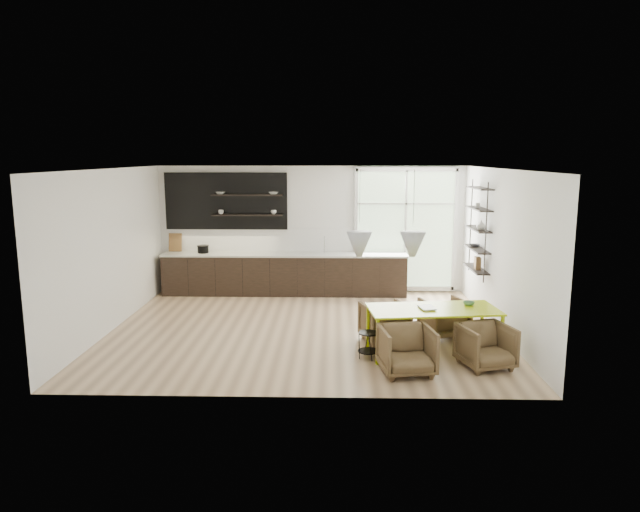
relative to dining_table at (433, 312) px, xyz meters
The scene contains 11 objects.
room 2.90m from the dining_table, 122.84° to the left, with size 7.02×6.01×2.91m.
kitchen_run 4.84m from the dining_table, 125.31° to the left, with size 5.54×0.69×2.75m.
right_shelving 2.90m from the dining_table, 62.59° to the left, with size 0.26×1.22×1.90m.
dining_table is the anchor object (origin of this frame).
armchair_back_left 0.98m from the dining_table, 141.60° to the left, with size 0.72×0.74×0.67m, color brown.
armchair_back_right 1.03m from the dining_table, 68.48° to the left, with size 0.71×0.73×0.67m, color brown.
armchair_front_left 1.06m from the dining_table, 120.87° to the right, with size 0.74×0.76×0.70m, color brown.
armchair_front_right 0.98m from the dining_table, 40.51° to the right, with size 0.70×0.72×0.66m, color brown.
wire_stool 1.14m from the dining_table, 166.18° to the right, with size 0.33×0.33×0.42m.
table_book 0.23m from the dining_table, 169.30° to the right, with size 0.23×0.31×0.03m, color white.
table_bowl 0.65m from the dining_table, 19.92° to the left, with size 0.18×0.18×0.06m, color #508055.
Camera 1 is at (0.53, -10.03, 3.13)m, focal length 32.00 mm.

